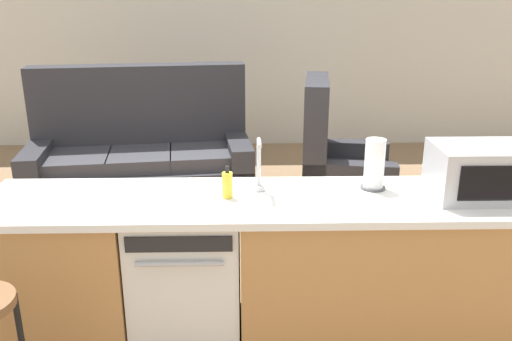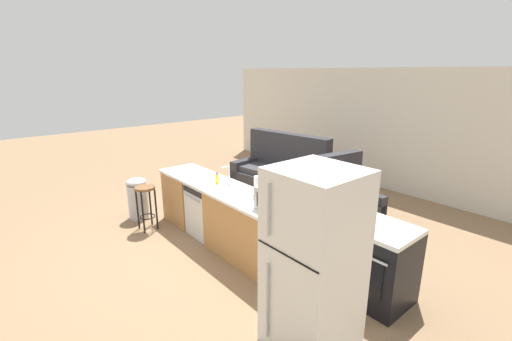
{
  "view_description": "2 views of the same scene",
  "coord_description": "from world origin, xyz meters",
  "px_view_note": "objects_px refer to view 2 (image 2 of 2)",
  "views": [
    {
      "loc": [
        0.07,
        -2.67,
        1.97
      ],
      "look_at": [
        0.15,
        0.71,
        0.81
      ],
      "focal_mm": 38.0,
      "sensor_mm": 36.0,
      "label": 1
    },
    {
      "loc": [
        4.08,
        -2.68,
        2.52
      ],
      "look_at": [
        0.28,
        0.52,
        1.08
      ],
      "focal_mm": 24.0,
      "sensor_mm": 36.0,
      "label": 2
    }
  ],
  "objects_px": {
    "bar_stool": "(146,199)",
    "trash_bin": "(138,198)",
    "soap_bottle": "(217,179)",
    "refrigerator": "(314,263)",
    "couch": "(281,175)",
    "microwave": "(278,200)",
    "armchair": "(346,204)",
    "kettle": "(361,217)",
    "stove_range": "(376,263)",
    "paper_towel_roll": "(258,187)",
    "dishwasher": "(210,209)"
  },
  "relations": [
    {
      "from": "bar_stool",
      "to": "trash_bin",
      "type": "height_order",
      "value": "same"
    },
    {
      "from": "soap_bottle",
      "to": "refrigerator",
      "type": "bearing_deg",
      "value": -13.28
    },
    {
      "from": "bar_stool",
      "to": "couch",
      "type": "distance_m",
      "value": 2.92
    },
    {
      "from": "microwave",
      "to": "trash_bin",
      "type": "relative_size",
      "value": 0.68
    },
    {
      "from": "couch",
      "to": "armchair",
      "type": "relative_size",
      "value": 1.75
    },
    {
      "from": "refrigerator",
      "to": "kettle",
      "type": "height_order",
      "value": "refrigerator"
    },
    {
      "from": "refrigerator",
      "to": "armchair",
      "type": "distance_m",
      "value": 2.98
    },
    {
      "from": "refrigerator",
      "to": "soap_bottle",
      "type": "height_order",
      "value": "refrigerator"
    },
    {
      "from": "microwave",
      "to": "stove_range",
      "type": "bearing_deg",
      "value": 27.99
    },
    {
      "from": "refrigerator",
      "to": "bar_stool",
      "type": "relative_size",
      "value": 2.37
    },
    {
      "from": "refrigerator",
      "to": "couch",
      "type": "xyz_separation_m",
      "value": [
        -3.25,
        2.76,
        -0.48
      ]
    },
    {
      "from": "refrigerator",
      "to": "paper_towel_roll",
      "type": "xyz_separation_m",
      "value": [
        -1.57,
        0.68,
        0.16
      ]
    },
    {
      "from": "stove_range",
      "to": "trash_bin",
      "type": "xyz_separation_m",
      "value": [
        -3.93,
        -1.19,
        -0.07
      ]
    },
    {
      "from": "trash_bin",
      "to": "couch",
      "type": "relative_size",
      "value": 0.35
    },
    {
      "from": "refrigerator",
      "to": "soap_bottle",
      "type": "distance_m",
      "value": 2.44
    },
    {
      "from": "stove_range",
      "to": "soap_bottle",
      "type": "xyz_separation_m",
      "value": [
        -2.37,
        -0.54,
        0.52
      ]
    },
    {
      "from": "bar_stool",
      "to": "armchair",
      "type": "relative_size",
      "value": 0.62
    },
    {
      "from": "kettle",
      "to": "refrigerator",
      "type": "bearing_deg",
      "value": -80.34
    },
    {
      "from": "microwave",
      "to": "kettle",
      "type": "bearing_deg",
      "value": 26.03
    },
    {
      "from": "stove_range",
      "to": "couch",
      "type": "relative_size",
      "value": 0.43
    },
    {
      "from": "refrigerator",
      "to": "bar_stool",
      "type": "distance_m",
      "value": 3.42
    },
    {
      "from": "paper_towel_roll",
      "to": "soap_bottle",
      "type": "relative_size",
      "value": 1.6
    },
    {
      "from": "couch",
      "to": "dishwasher",
      "type": "bearing_deg",
      "value": -73.71
    },
    {
      "from": "soap_bottle",
      "to": "armchair",
      "type": "xyz_separation_m",
      "value": [
        0.93,
        2.0,
        -0.62
      ]
    },
    {
      "from": "refrigerator",
      "to": "trash_bin",
      "type": "distance_m",
      "value": 3.97
    },
    {
      "from": "soap_bottle",
      "to": "trash_bin",
      "type": "distance_m",
      "value": 1.8
    },
    {
      "from": "microwave",
      "to": "armchair",
      "type": "bearing_deg",
      "value": 101.34
    },
    {
      "from": "stove_range",
      "to": "soap_bottle",
      "type": "height_order",
      "value": "soap_bottle"
    },
    {
      "from": "kettle",
      "to": "bar_stool",
      "type": "bearing_deg",
      "value": -160.77
    },
    {
      "from": "bar_stool",
      "to": "armchair",
      "type": "xyz_separation_m",
      "value": [
        1.96,
        2.71,
        -0.19
      ]
    },
    {
      "from": "refrigerator",
      "to": "stove_range",
      "type": "bearing_deg",
      "value": 89.99
    },
    {
      "from": "stove_range",
      "to": "paper_towel_roll",
      "type": "bearing_deg",
      "value": -165.01
    },
    {
      "from": "stove_range",
      "to": "kettle",
      "type": "xyz_separation_m",
      "value": [
        -0.17,
        -0.13,
        0.53
      ]
    },
    {
      "from": "trash_bin",
      "to": "refrigerator",
      "type": "bearing_deg",
      "value": 1.3
    },
    {
      "from": "bar_stool",
      "to": "refrigerator",
      "type": "bearing_deg",
      "value": 2.61
    },
    {
      "from": "soap_bottle",
      "to": "kettle",
      "type": "xyz_separation_m",
      "value": [
        2.2,
        0.41,
        0.01
      ]
    },
    {
      "from": "bar_stool",
      "to": "couch",
      "type": "height_order",
      "value": "couch"
    },
    {
      "from": "paper_towel_roll",
      "to": "kettle",
      "type": "distance_m",
      "value": 1.43
    },
    {
      "from": "stove_range",
      "to": "armchair",
      "type": "bearing_deg",
      "value": 134.59
    },
    {
      "from": "bar_stool",
      "to": "trash_bin",
      "type": "bearing_deg",
      "value": 173.06
    },
    {
      "from": "dishwasher",
      "to": "refrigerator",
      "type": "bearing_deg",
      "value": -11.93
    },
    {
      "from": "dishwasher",
      "to": "trash_bin",
      "type": "distance_m",
      "value": 1.48
    },
    {
      "from": "stove_range",
      "to": "couch",
      "type": "height_order",
      "value": "couch"
    },
    {
      "from": "bar_stool",
      "to": "dishwasher",
      "type": "bearing_deg",
      "value": 41.45
    },
    {
      "from": "stove_range",
      "to": "couch",
      "type": "xyz_separation_m",
      "value": [
        -3.25,
        1.66,
        -0.06
      ]
    },
    {
      "from": "stove_range",
      "to": "trash_bin",
      "type": "distance_m",
      "value": 4.11
    },
    {
      "from": "paper_towel_roll",
      "to": "armchair",
      "type": "distance_m",
      "value": 2.0
    },
    {
      "from": "kettle",
      "to": "couch",
      "type": "xyz_separation_m",
      "value": [
        -3.08,
        1.79,
        -0.59
      ]
    },
    {
      "from": "microwave",
      "to": "soap_bottle",
      "type": "distance_m",
      "value": 1.34
    },
    {
      "from": "dishwasher",
      "to": "couch",
      "type": "distance_m",
      "value": 2.3
    }
  ]
}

